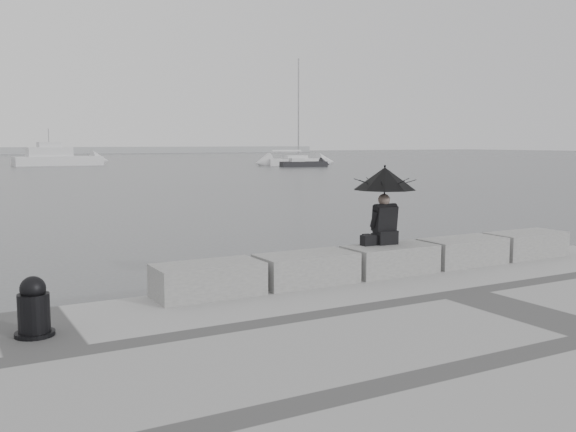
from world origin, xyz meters
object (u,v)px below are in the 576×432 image
seated_person (385,188)px  small_motorboat (304,164)px  motor_cruiser (58,158)px  sailboat_right (295,161)px  mooring_bollard (34,311)px

seated_person → small_motorboat: 62.08m
motor_cruiser → small_motorboat: bearing=-40.9°
motor_cruiser → small_motorboat: (23.76, -17.67, -0.57)m
seated_person → motor_cruiser: 72.17m
sailboat_right → motor_cruiser: size_ratio=1.25×
small_motorboat → seated_person: bearing=-108.7°
mooring_bollard → sailboat_right: bearing=57.8°
seated_person → mooring_bollard: size_ratio=1.92×
small_motorboat → mooring_bollard: bearing=-112.8°
sailboat_right → small_motorboat: 5.11m
sailboat_right → small_motorboat: size_ratio=2.34×
mooring_bollard → small_motorboat: size_ratio=0.13×
mooring_bollard → sailboat_right: (37.82, 60.10, -0.29)m
motor_cruiser → seated_person: bearing=-99.4°
sailboat_right → motor_cruiser: (-25.39, 12.84, 0.37)m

